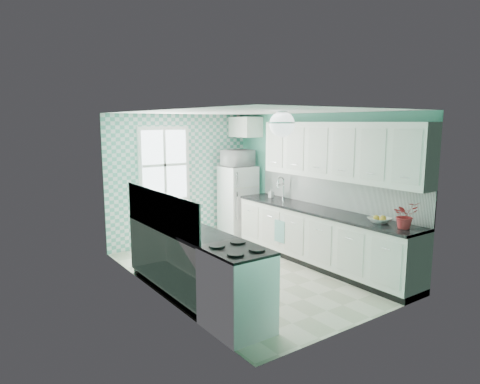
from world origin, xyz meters
TOP-DOWN VIEW (x-y plane):
  - floor at (0.00, 0.00)m, footprint 3.00×4.40m
  - ceiling at (0.00, 0.00)m, footprint 3.00×4.40m
  - wall_back at (0.00, 2.21)m, footprint 3.00×0.02m
  - wall_front at (0.00, -2.21)m, footprint 3.00×0.02m
  - wall_left at (-1.51, 0.00)m, footprint 0.02×4.40m
  - wall_right at (1.51, 0.00)m, footprint 0.02×4.40m
  - accent_wall at (0.00, 2.19)m, footprint 3.00×0.01m
  - window at (-0.35, 2.16)m, footprint 1.04×0.05m
  - backsplash_right at (1.49, -0.40)m, footprint 0.02×3.60m
  - backsplash_left at (-1.49, -0.07)m, footprint 0.02×2.15m
  - upper_cabinets_right at (1.33, -0.60)m, footprint 0.33×3.20m
  - upper_cabinet_fridge at (1.30, 1.83)m, footprint 0.40×0.74m
  - ceiling_light at (0.00, -0.80)m, footprint 0.34×0.34m
  - base_cabinets_right at (1.20, -0.40)m, footprint 0.60×3.60m
  - countertop_right at (1.19, -0.40)m, footprint 0.63×3.60m
  - base_cabinets_left at (-1.20, -0.07)m, footprint 0.60×2.15m
  - countertop_left at (-1.19, -0.07)m, footprint 0.63×2.15m
  - fridge at (1.11, 1.82)m, footprint 0.64×0.64m
  - stove at (-1.20, -1.45)m, footprint 0.62×0.78m
  - sink at (1.20, 0.73)m, footprint 0.51×0.43m
  - rug at (0.12, 0.59)m, footprint 0.89×1.12m
  - dish_towel at (0.89, 0.25)m, footprint 0.10×0.25m
  - fruit_bowl at (1.20, -1.55)m, footprint 0.32×0.32m
  - potted_plant at (1.20, -1.94)m, footprint 0.40×0.37m
  - soap_bottle at (1.25, 0.93)m, footprint 0.09×0.09m
  - microwave at (1.11, 1.82)m, footprint 0.62×0.44m

SIDE VIEW (x-z plane):
  - floor at x=0.00m, z-range -0.02..0.00m
  - rug at x=0.12m, z-range 0.00..0.02m
  - base_cabinets_right at x=1.20m, z-range 0.00..0.90m
  - base_cabinets_left at x=-1.20m, z-range 0.00..0.90m
  - dish_towel at x=0.89m, z-range 0.29..0.67m
  - stove at x=-1.20m, z-range 0.02..0.96m
  - fridge at x=1.11m, z-range 0.00..1.47m
  - countertop_right at x=1.19m, z-range 0.90..0.94m
  - countertop_left at x=-1.19m, z-range 0.90..0.94m
  - sink at x=1.20m, z-range 0.66..1.20m
  - fruit_bowl at x=1.20m, z-range 0.94..1.02m
  - soap_bottle at x=1.25m, z-range 0.94..1.11m
  - potted_plant at x=1.20m, z-range 0.94..1.30m
  - backsplash_right at x=1.49m, z-range 0.94..1.45m
  - backsplash_left at x=-1.49m, z-range 0.94..1.45m
  - wall_back at x=0.00m, z-range 0.00..2.50m
  - wall_front at x=0.00m, z-range 0.00..2.50m
  - wall_left at x=-1.51m, z-range 0.00..2.50m
  - wall_right at x=1.51m, z-range 0.00..2.50m
  - accent_wall at x=0.00m, z-range 0.00..2.50m
  - window at x=-0.35m, z-range 0.83..2.27m
  - microwave at x=1.11m, z-range 1.47..1.80m
  - upper_cabinets_right at x=1.33m, z-range 1.45..2.35m
  - upper_cabinet_fridge at x=1.30m, z-range 2.05..2.45m
  - ceiling_light at x=0.00m, z-range 2.15..2.50m
  - ceiling at x=0.00m, z-range 2.50..2.52m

